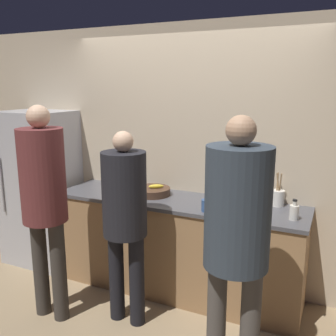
{
  "coord_description": "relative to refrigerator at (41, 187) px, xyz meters",
  "views": [
    {
      "loc": [
        1.35,
        -2.78,
        2.01
      ],
      "look_at": [
        0.0,
        0.15,
        1.29
      ],
      "focal_mm": 40.0,
      "sensor_mm": 36.0,
      "label": 1
    }
  ],
  "objects": [
    {
      "name": "bottle_green",
      "position": [
        1.08,
        0.12,
        0.16
      ],
      "size": [
        0.08,
        0.08,
        0.21
      ],
      "color": "#236033",
      "rests_on": "counter"
    },
    {
      "name": "refrigerator",
      "position": [
        0.0,
        0.0,
        0.0
      ],
      "size": [
        0.75,
        0.66,
        1.73
      ],
      "color": "#B7B7BC",
      "rests_on": "ground_plane"
    },
    {
      "name": "person_center",
      "position": [
        1.51,
        -0.63,
        0.13
      ],
      "size": [
        0.37,
        0.37,
        1.66
      ],
      "color": "black",
      "rests_on": "ground_plane"
    },
    {
      "name": "fruit_bowl",
      "position": [
        1.41,
        0.04,
        0.11
      ],
      "size": [
        0.36,
        0.36,
        0.11
      ],
      "color": "#4C3323",
      "rests_on": "counter"
    },
    {
      "name": "bottle_clear",
      "position": [
        2.78,
        -0.1,
        0.14
      ],
      "size": [
        0.07,
        0.07,
        0.17
      ],
      "color": "silver",
      "rests_on": "counter"
    },
    {
      "name": "person_left",
      "position": [
        0.86,
        -0.85,
        0.26
      ],
      "size": [
        0.37,
        0.37,
        1.86
      ],
      "color": "#38332D",
      "rests_on": "ground_plane"
    },
    {
      "name": "counter",
      "position": [
        1.7,
        0.02,
        -0.39
      ],
      "size": [
        2.43,
        0.67,
        0.94
      ],
      "color": "#9E754C",
      "rests_on": "ground_plane"
    },
    {
      "name": "ground_plane",
      "position": [
        1.7,
        -0.35,
        -0.87
      ],
      "size": [
        14.0,
        14.0,
        0.0
      ],
      "primitive_type": "plane",
      "color": "#9E8460"
    },
    {
      "name": "person_right",
      "position": [
        2.52,
        -0.96,
        0.28
      ],
      "size": [
        0.41,
        0.41,
        1.84
      ],
      "color": "#4C4742",
      "rests_on": "ground_plane"
    },
    {
      "name": "wall_back",
      "position": [
        1.7,
        0.34,
        0.43
      ],
      "size": [
        5.2,
        0.06,
        2.6
      ],
      "color": "#C6B293",
      "rests_on": "ground_plane"
    },
    {
      "name": "cup_blue",
      "position": [
        2.07,
        -0.2,
        0.13
      ],
      "size": [
        0.09,
        0.09,
        0.1
      ],
      "color": "#335184",
      "rests_on": "counter"
    },
    {
      "name": "utensil_crock",
      "position": [
        2.6,
        0.21,
        0.15
      ],
      "size": [
        0.12,
        0.12,
        0.3
      ],
      "color": "silver",
      "rests_on": "counter"
    }
  ]
}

